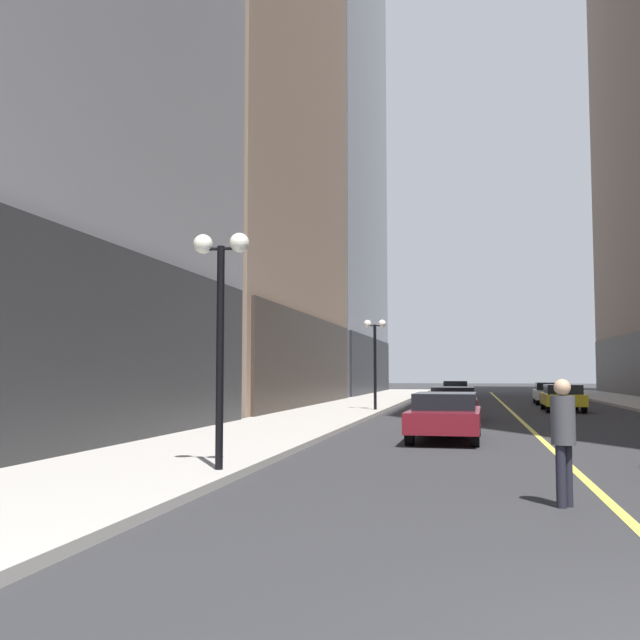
# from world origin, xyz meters

# --- Properties ---
(ground_plane) EXTENTS (200.00, 200.00, 0.00)m
(ground_plane) POSITION_xyz_m (0.00, 35.00, 0.00)
(ground_plane) COLOR #2D2D30
(sidewalk_left) EXTENTS (4.50, 78.00, 0.15)m
(sidewalk_left) POSITION_xyz_m (-8.25, 35.00, 0.07)
(sidewalk_left) COLOR #ADA8A0
(sidewalk_left) RESTS_ON ground
(lane_centre_stripe) EXTENTS (0.16, 70.00, 0.01)m
(lane_centre_stripe) POSITION_xyz_m (0.00, 35.00, 0.00)
(lane_centre_stripe) COLOR #E5D64C
(lane_centre_stripe) RESTS_ON ground
(car_maroon) EXTENTS (2.01, 4.71, 1.32)m
(car_maroon) POSITION_xyz_m (-2.65, 15.98, 0.72)
(car_maroon) COLOR maroon
(car_maroon) RESTS_ON ground
(car_red) EXTENTS (1.89, 4.16, 1.32)m
(car_red) POSITION_xyz_m (-2.64, 25.03, 0.72)
(car_red) COLOR #B21919
(car_red) RESTS_ON ground
(car_yellow) EXTENTS (1.94, 4.73, 1.32)m
(car_yellow) POSITION_xyz_m (2.49, 32.94, 0.72)
(car_yellow) COLOR yellow
(car_yellow) RESTS_ON ground
(car_white) EXTENTS (1.90, 4.52, 1.32)m
(car_white) POSITION_xyz_m (2.70, 41.33, 0.72)
(car_white) COLOR silver
(car_white) RESTS_ON ground
(car_green) EXTENTS (1.91, 4.16, 1.32)m
(car_green) POSITION_xyz_m (-2.97, 48.33, 0.72)
(car_green) COLOR #196038
(car_green) RESTS_ON ground
(pedestrian_with_orange_bag) EXTENTS (0.48, 0.48, 1.79)m
(pedestrian_with_orange_bag) POSITION_xyz_m (-0.68, 5.92, 1.05)
(pedestrian_with_orange_bag) COLOR black
(pedestrian_with_orange_bag) RESTS_ON ground
(street_lamp_left_near) EXTENTS (1.06, 0.36, 4.43)m
(street_lamp_left_near) POSITION_xyz_m (-6.40, 7.69, 3.26)
(street_lamp_left_near) COLOR black
(street_lamp_left_near) RESTS_ON ground
(street_lamp_left_far) EXTENTS (1.06, 0.36, 4.43)m
(street_lamp_left_far) POSITION_xyz_m (-6.40, 29.91, 3.26)
(street_lamp_left_far) COLOR black
(street_lamp_left_far) RESTS_ON ground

